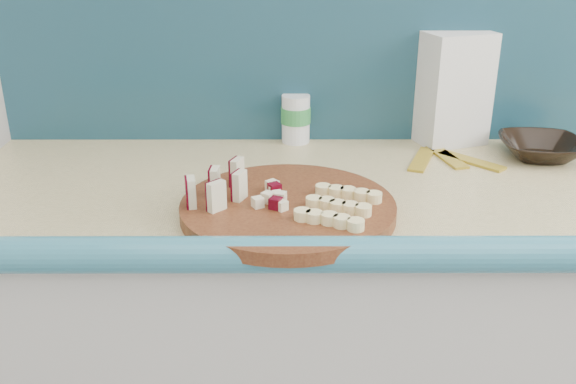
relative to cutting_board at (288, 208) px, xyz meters
The scene contains 10 objects.
kitchen_counter 0.65m from the cutting_board, 19.06° to the left, with size 2.20×0.63×0.91m.
backsplash 0.66m from the cutting_board, 45.43° to the left, with size 2.20×0.02×0.50m, color teal.
cutting_board is the anchor object (origin of this frame).
apple_wedges 0.13m from the cutting_board, behind, with size 0.11×0.15×0.05m.
apple_chunks 0.03m from the cutting_board, 160.15° to the left, with size 0.06×0.06×0.02m.
banana_slices 0.10m from the cutting_board, 21.78° to the right, with size 0.16×0.17×0.02m.
brown_bowl 0.64m from the cutting_board, 27.86° to the left, with size 0.18×0.18×0.04m, color black.
flour_bag 0.57m from the cutting_board, 46.85° to the left, with size 0.15×0.11×0.26m, color silver.
canister 0.41m from the cutting_board, 87.30° to the left, with size 0.07×0.07×0.11m.
banana_peel 0.45m from the cutting_board, 38.76° to the left, with size 0.22×0.18×0.01m.
Camera 1 is at (-0.33, 0.30, 1.40)m, focal length 40.00 mm.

